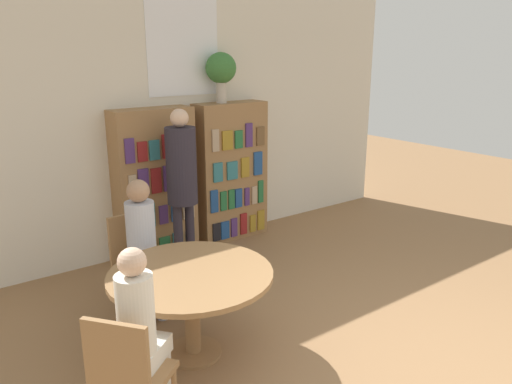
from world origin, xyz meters
TOP-DOWN VIEW (x-y plane):
  - wall_back at (0.00, 3.69)m, footprint 6.40×0.07m
  - bookshelf_left at (-0.51, 3.50)m, footprint 0.91×0.34m
  - bookshelf_right at (0.51, 3.50)m, footprint 0.91×0.34m
  - flower_vase at (0.40, 3.50)m, footprint 0.36×0.36m
  - reading_table at (-1.17, 1.52)m, footprint 1.25×1.25m
  - chair_near_camera at (-1.93, 0.93)m, footprint 0.56×0.56m
  - chair_left_side at (-1.20, 2.48)m, footprint 0.41×0.41m
  - seated_reader_left at (-1.20, 2.30)m, footprint 0.26×0.37m
  - seated_reader_right at (-1.78, 1.05)m, footprint 0.39×0.38m
  - librarian_standing at (-0.44, 2.99)m, footprint 0.32×0.59m

SIDE VIEW (x-z plane):
  - chair_near_camera at x=-1.93m, z-range 0.05..0.93m
  - chair_left_side at x=-1.20m, z-range 0.05..0.93m
  - reading_table at x=-1.17m, z-range 0.24..0.95m
  - seated_reader_right at x=-1.78m, z-range 0.06..1.29m
  - seated_reader_left at x=-1.20m, z-range 0.08..1.34m
  - bookshelf_right at x=0.51m, z-range 0.00..1.70m
  - bookshelf_left at x=-0.51m, z-range 0.00..1.70m
  - librarian_standing at x=-0.44m, z-range 0.20..1.94m
  - wall_back at x=0.00m, z-range 0.01..3.01m
  - flower_vase at x=0.40m, z-range 1.79..2.37m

